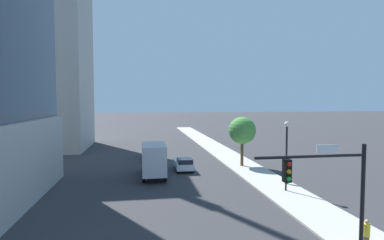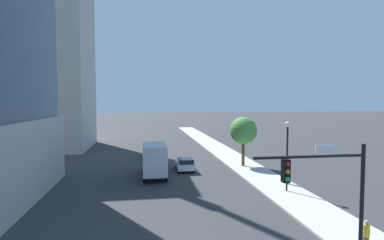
{
  "view_description": "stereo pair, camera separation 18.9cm",
  "coord_description": "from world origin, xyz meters",
  "px_view_note": "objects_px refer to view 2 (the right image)",
  "views": [
    {
      "loc": [
        -3.07,
        -10.4,
        7.89
      ],
      "look_at": [
        0.46,
        11.47,
        6.53
      ],
      "focal_mm": 29.51,
      "sensor_mm": 36.0,
      "label": 1
    },
    {
      "loc": [
        -2.88,
        -10.43,
        7.89
      ],
      "look_at": [
        0.46,
        11.47,
        6.53
      ],
      "focal_mm": 29.51,
      "sensor_mm": 36.0,
      "label": 2
    }
  ],
  "objects_px": {
    "traffic_light_pole": "(327,182)",
    "street_lamp": "(287,146)",
    "car_green": "(152,154)",
    "box_truck": "(154,159)",
    "construction_building": "(45,46)",
    "pedestrian_yellow_shirt": "(366,236)",
    "pedestrian_green_shirt": "(287,175)",
    "street_tree": "(243,131)",
    "car_white": "(185,164)"
  },
  "relations": [
    {
      "from": "street_lamp",
      "to": "street_tree",
      "type": "bearing_deg",
      "value": 92.38
    },
    {
      "from": "traffic_light_pole",
      "to": "street_lamp",
      "type": "relative_size",
      "value": 0.96
    },
    {
      "from": "traffic_light_pole",
      "to": "box_truck",
      "type": "distance_m",
      "value": 20.48
    },
    {
      "from": "construction_building",
      "to": "car_white",
      "type": "xyz_separation_m",
      "value": [
        20.33,
        -19.91,
        -15.94
      ]
    },
    {
      "from": "street_lamp",
      "to": "pedestrian_yellow_shirt",
      "type": "distance_m",
      "value": 11.49
    },
    {
      "from": "car_green",
      "to": "box_truck",
      "type": "xyz_separation_m",
      "value": [
        -0.0,
        -10.38,
        1.23
      ]
    },
    {
      "from": "street_lamp",
      "to": "car_green",
      "type": "relative_size",
      "value": 1.33
    },
    {
      "from": "construction_building",
      "to": "pedestrian_yellow_shirt",
      "type": "relative_size",
      "value": 23.43
    },
    {
      "from": "box_truck",
      "to": "pedestrian_yellow_shirt",
      "type": "height_order",
      "value": "box_truck"
    },
    {
      "from": "car_white",
      "to": "pedestrian_green_shirt",
      "type": "distance_m",
      "value": 11.59
    },
    {
      "from": "car_white",
      "to": "box_truck",
      "type": "relative_size",
      "value": 0.62
    },
    {
      "from": "pedestrian_yellow_shirt",
      "to": "car_green",
      "type": "bearing_deg",
      "value": 109.46
    },
    {
      "from": "car_white",
      "to": "pedestrian_green_shirt",
      "type": "bearing_deg",
      "value": -41.77
    },
    {
      "from": "construction_building",
      "to": "traffic_light_pole",
      "type": "relative_size",
      "value": 6.95
    },
    {
      "from": "traffic_light_pole",
      "to": "pedestrian_green_shirt",
      "type": "distance_m",
      "value": 15.01
    },
    {
      "from": "street_tree",
      "to": "pedestrian_green_shirt",
      "type": "relative_size",
      "value": 3.66
    },
    {
      "from": "construction_building",
      "to": "box_truck",
      "type": "relative_size",
      "value": 5.81
    },
    {
      "from": "street_lamp",
      "to": "street_tree",
      "type": "distance_m",
      "value": 10.68
    },
    {
      "from": "street_tree",
      "to": "box_truck",
      "type": "distance_m",
      "value": 11.43
    },
    {
      "from": "pedestrian_yellow_shirt",
      "to": "pedestrian_green_shirt",
      "type": "xyz_separation_m",
      "value": [
        2.03,
        13.17,
        -0.06
      ]
    },
    {
      "from": "box_truck",
      "to": "pedestrian_yellow_shirt",
      "type": "distance_m",
      "value": 20.87
    },
    {
      "from": "street_lamp",
      "to": "pedestrian_green_shirt",
      "type": "relative_size",
      "value": 3.75
    },
    {
      "from": "traffic_light_pole",
      "to": "pedestrian_green_shirt",
      "type": "height_order",
      "value": "traffic_light_pole"
    },
    {
      "from": "pedestrian_green_shirt",
      "to": "traffic_light_pole",
      "type": "bearing_deg",
      "value": -108.71
    },
    {
      "from": "traffic_light_pole",
      "to": "box_truck",
      "type": "relative_size",
      "value": 0.84
    },
    {
      "from": "car_white",
      "to": "street_lamp",
      "type": "bearing_deg",
      "value": -52.46
    },
    {
      "from": "street_lamp",
      "to": "car_green",
      "type": "bearing_deg",
      "value": 122.2
    },
    {
      "from": "traffic_light_pole",
      "to": "street_lamp",
      "type": "xyz_separation_m",
      "value": [
        3.63,
        11.78,
        -0.05
      ]
    },
    {
      "from": "street_tree",
      "to": "pedestrian_green_shirt",
      "type": "distance_m",
      "value": 9.31
    },
    {
      "from": "car_green",
      "to": "car_white",
      "type": "bearing_deg",
      "value": -65.63
    },
    {
      "from": "traffic_light_pole",
      "to": "car_white",
      "type": "xyz_separation_m",
      "value": [
        -3.93,
        21.62,
        -3.33
      ]
    },
    {
      "from": "street_tree",
      "to": "car_white",
      "type": "height_order",
      "value": "street_tree"
    },
    {
      "from": "car_white",
      "to": "box_truck",
      "type": "xyz_separation_m",
      "value": [
        -3.5,
        -2.66,
        1.17
      ]
    },
    {
      "from": "box_truck",
      "to": "pedestrian_green_shirt",
      "type": "xyz_separation_m",
      "value": [
        12.14,
        -5.06,
        -0.97
      ]
    },
    {
      "from": "car_green",
      "to": "construction_building",
      "type": "bearing_deg",
      "value": 144.09
    },
    {
      "from": "pedestrian_green_shirt",
      "to": "box_truck",
      "type": "bearing_deg",
      "value": 157.37
    },
    {
      "from": "traffic_light_pole",
      "to": "street_tree",
      "type": "relative_size",
      "value": 0.98
    },
    {
      "from": "construction_building",
      "to": "pedestrian_yellow_shirt",
      "type": "bearing_deg",
      "value": -56.56
    },
    {
      "from": "street_tree",
      "to": "car_green",
      "type": "bearing_deg",
      "value": 147.0
    },
    {
      "from": "box_truck",
      "to": "street_tree",
      "type": "bearing_deg",
      "value": 18.16
    },
    {
      "from": "pedestrian_yellow_shirt",
      "to": "street_lamp",
      "type": "bearing_deg",
      "value": 85.08
    },
    {
      "from": "street_lamp",
      "to": "car_white",
      "type": "distance_m",
      "value": 12.84
    },
    {
      "from": "box_truck",
      "to": "street_lamp",
      "type": "bearing_deg",
      "value": -33.02
    },
    {
      "from": "construction_building",
      "to": "pedestrian_green_shirt",
      "type": "height_order",
      "value": "construction_building"
    },
    {
      "from": "construction_building",
      "to": "pedestrian_green_shirt",
      "type": "bearing_deg",
      "value": -43.64
    },
    {
      "from": "construction_building",
      "to": "street_tree",
      "type": "height_order",
      "value": "construction_building"
    },
    {
      "from": "traffic_light_pole",
      "to": "street_lamp",
      "type": "bearing_deg",
      "value": 72.87
    },
    {
      "from": "construction_building",
      "to": "traffic_light_pole",
      "type": "height_order",
      "value": "construction_building"
    },
    {
      "from": "street_lamp",
      "to": "car_white",
      "type": "relative_size",
      "value": 1.42
    },
    {
      "from": "construction_building",
      "to": "car_green",
      "type": "distance_m",
      "value": 26.23
    }
  ]
}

